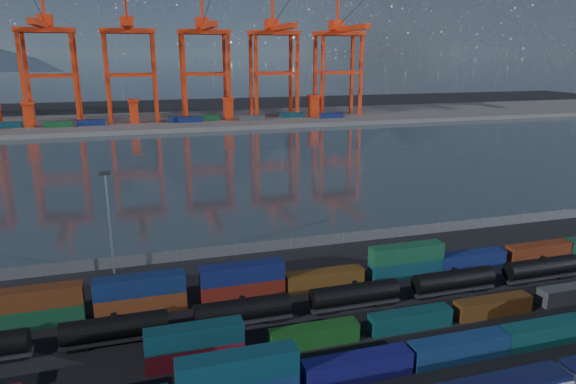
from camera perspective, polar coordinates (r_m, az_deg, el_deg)
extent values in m
plane|color=black|center=(68.38, 7.48, -14.52)|extent=(700.00, 700.00, 0.00)
plane|color=#2F3C44|center=(164.41, -7.54, 3.16)|extent=(700.00, 700.00, 0.00)
cube|color=#514F4C|center=(267.15, -11.26, 7.80)|extent=(700.00, 70.00, 2.00)
cone|color=#1E2630|center=(1775.06, 4.26, 20.12)|extent=(960.00, 960.00, 380.00)
cone|color=#1E2630|center=(1923.55, 14.54, 18.12)|extent=(840.00, 840.00, 300.00)
cube|color=#0D3948|center=(53.55, -5.61, -18.69)|extent=(12.10, 2.46, 2.62)
cube|color=#12125C|center=(58.33, 7.70, -18.72)|extent=(12.10, 2.46, 2.62)
cube|color=navy|center=(63.91, 18.47, -16.16)|extent=(12.10, 2.46, 2.62)
cube|color=#0D4546|center=(70.95, 26.70, -13.77)|extent=(12.10, 2.46, 2.62)
cube|color=#5D0E19|center=(61.00, -10.26, -17.32)|extent=(10.91, 2.22, 2.36)
cube|color=#0B333D|center=(59.78, -10.36, -15.41)|extent=(10.91, 2.22, 2.36)
cube|color=#134A15|center=(63.64, 2.92, -15.60)|extent=(10.91, 2.22, 2.36)
cube|color=#0B3B3D|center=(68.53, 13.42, -13.63)|extent=(10.91, 2.22, 2.36)
cube|color=#522E10|center=(75.01, 21.79, -11.71)|extent=(10.91, 2.22, 2.36)
cube|color=#3C3E41|center=(83.56, 29.14, -9.80)|extent=(10.91, 2.22, 2.36)
cube|color=#114125|center=(74.61, -26.28, -12.29)|extent=(11.93, 2.43, 2.58)
cube|color=#572811|center=(73.53, -26.52, -10.49)|extent=(11.93, 2.43, 2.58)
cube|color=#662D14|center=(73.30, -15.98, -11.73)|extent=(11.93, 2.43, 2.58)
cube|color=#0F214C|center=(72.19, -16.13, -9.89)|extent=(11.93, 2.43, 2.58)
cube|color=maroon|center=(74.43, -5.05, -10.73)|extent=(11.93, 2.43, 2.58)
cube|color=#0F194E|center=(73.35, -5.09, -8.91)|extent=(11.93, 2.43, 2.58)
cube|color=#593711|center=(77.56, 4.07, -9.60)|extent=(11.93, 2.43, 2.58)
cube|color=#0E3D49|center=(82.97, 12.93, -8.26)|extent=(11.93, 2.43, 2.58)
cube|color=#165231|center=(82.00, 13.04, -6.60)|extent=(11.93, 2.43, 2.58)
cube|color=navy|center=(89.15, 19.64, -7.11)|extent=(11.93, 2.43, 2.58)
cube|color=maroon|center=(97.45, 26.09, -5.90)|extent=(11.93, 2.43, 2.58)
cube|color=black|center=(68.97, -28.25, -15.81)|extent=(2.36, 1.70, 0.57)
cylinder|color=black|center=(66.46, -18.67, -14.04)|extent=(12.28, 2.74, 2.74)
cylinder|color=black|center=(65.76, -18.78, -12.88)|extent=(0.76, 0.76, 0.47)
cube|color=black|center=(67.19, -18.56, -15.17)|extent=(12.75, 1.89, 0.38)
cube|color=black|center=(67.76, -22.25, -15.64)|extent=(2.36, 1.70, 0.57)
cube|color=black|center=(67.25, -14.79, -15.19)|extent=(2.36, 1.70, 0.57)
cylinder|color=black|center=(67.32, -5.06, -12.84)|extent=(12.28, 2.74, 2.74)
cylinder|color=black|center=(66.63, -5.09, -11.69)|extent=(0.76, 0.76, 0.47)
cube|color=black|center=(68.04, -5.03, -13.97)|extent=(12.75, 1.89, 0.38)
cube|color=black|center=(67.64, -8.67, -14.65)|extent=(2.36, 1.70, 0.57)
cube|color=black|center=(69.07, -1.47, -13.79)|extent=(2.36, 1.70, 0.57)
cylinder|color=black|center=(71.61, 7.41, -11.11)|extent=(12.28, 2.74, 2.74)
cylinder|color=black|center=(70.96, 7.45, -10.02)|extent=(0.76, 0.76, 0.47)
cube|color=black|center=(72.28, 7.36, -12.19)|extent=(12.75, 1.89, 0.38)
cube|color=black|center=(70.99, 4.13, -12.98)|extent=(2.36, 1.70, 0.57)
cube|color=black|center=(74.14, 10.42, -11.91)|extent=(2.36, 1.70, 0.57)
cylinder|color=black|center=(78.76, 17.91, -9.24)|extent=(12.28, 2.74, 2.74)
cylinder|color=black|center=(78.17, 18.00, -8.22)|extent=(0.76, 0.76, 0.47)
cube|color=black|center=(79.38, 17.82, -10.23)|extent=(12.75, 1.89, 0.38)
cube|color=black|center=(77.35, 15.14, -11.02)|extent=(2.36, 1.70, 0.57)
cube|color=black|center=(81.89, 20.29, -9.95)|extent=(2.36, 1.70, 0.57)
cylinder|color=black|center=(88.09, 26.34, -7.49)|extent=(12.28, 2.74, 2.74)
cylinder|color=black|center=(87.56, 26.45, -6.57)|extent=(0.76, 0.76, 0.47)
cube|color=black|center=(88.64, 26.22, -8.39)|extent=(12.75, 1.89, 0.38)
cube|color=black|center=(86.07, 24.08, -9.11)|extent=(2.36, 1.70, 0.57)
cube|color=black|center=(91.62, 28.17, -8.15)|extent=(2.36, 1.70, 0.57)
cube|color=#595B5E|center=(91.73, 0.36, -5.75)|extent=(160.00, 0.06, 2.00)
cylinder|color=slate|center=(89.42, -25.21, -7.77)|extent=(0.12, 0.12, 2.20)
cylinder|color=slate|center=(88.31, -18.76, -7.38)|extent=(0.12, 0.12, 2.20)
cylinder|color=slate|center=(88.33, -12.23, -6.88)|extent=(0.12, 0.12, 2.20)
cylinder|color=slate|center=(89.47, -5.81, -6.31)|extent=(0.12, 0.12, 2.20)
cylinder|color=slate|center=(91.70, 0.36, -5.69)|extent=(0.12, 0.12, 2.20)
cylinder|color=slate|center=(94.93, 6.16, -5.04)|extent=(0.12, 0.12, 2.20)
cylinder|color=slate|center=(99.07, 11.52, -4.40)|extent=(0.12, 0.12, 2.20)
cylinder|color=slate|center=(104.01, 16.40, -3.77)|extent=(0.12, 0.12, 2.20)
cylinder|color=slate|center=(109.65, 20.81, -3.19)|extent=(0.12, 0.12, 2.20)
cylinder|color=slate|center=(115.87, 24.76, -2.65)|extent=(0.12, 0.12, 2.20)
cylinder|color=slate|center=(122.59, 28.28, -2.15)|extent=(0.12, 0.12, 2.20)
cylinder|color=slate|center=(84.10, -19.19, -3.53)|extent=(0.36, 0.36, 16.00)
cube|color=black|center=(81.95, -19.68, 1.99)|extent=(1.60, 0.40, 0.60)
cube|color=red|center=(257.44, -27.39, 10.84)|extent=(1.56, 1.56, 43.82)
cube|color=red|center=(268.94, -26.96, 11.01)|extent=(1.56, 1.56, 43.82)
cube|color=red|center=(254.52, -22.57, 11.34)|extent=(1.56, 1.56, 43.82)
cube|color=red|center=(266.15, -22.34, 11.47)|extent=(1.56, 1.56, 43.82)
cube|color=red|center=(255.67, -25.05, 11.58)|extent=(21.42, 1.36, 1.36)
cube|color=red|center=(267.24, -24.72, 11.71)|extent=(21.42, 1.36, 1.36)
cube|color=red|center=(261.48, -25.37, 15.95)|extent=(24.34, 13.63, 2.14)
cube|color=red|center=(250.00, -25.81, 16.45)|extent=(2.92, 46.74, 2.43)
cube|color=red|center=(265.54, -25.36, 16.87)|extent=(5.84, 7.79, 4.87)
cube|color=red|center=(264.12, -25.61, 18.45)|extent=(1.17, 1.17, 15.58)
cylinder|color=black|center=(248.11, -26.08, 18.03)|extent=(0.23, 40.08, 13.22)
cube|color=red|center=(253.60, -19.47, 11.61)|extent=(1.56, 1.56, 43.82)
cube|color=red|center=(265.26, -19.37, 11.74)|extent=(1.56, 1.56, 43.82)
cube|color=red|center=(253.61, -14.54, 11.98)|extent=(1.56, 1.56, 43.82)
cube|color=red|center=(265.27, -14.65, 12.09)|extent=(1.56, 1.56, 43.82)
cube|color=red|center=(253.29, -17.04, 12.30)|extent=(21.42, 1.36, 1.36)
cube|color=red|center=(264.96, -17.05, 12.40)|extent=(21.42, 1.36, 1.36)
cube|color=red|center=(259.15, -17.39, 16.70)|extent=(24.34, 13.63, 2.14)
cube|color=red|center=(247.56, -17.44, 17.25)|extent=(2.92, 46.74, 2.43)
cube|color=red|center=(263.25, -17.47, 17.61)|extent=(5.84, 7.79, 4.87)
cube|color=red|center=(261.81, -17.60, 19.23)|extent=(1.17, 1.17, 15.58)
cylinder|color=black|center=(245.66, -17.57, 18.86)|extent=(0.23, 40.08, 13.22)
cube|color=red|center=(254.56, -11.42, 12.17)|extent=(1.56, 1.56, 43.82)
cube|color=red|center=(266.18, -11.67, 12.27)|extent=(1.56, 1.56, 43.82)
cube|color=red|center=(257.50, -6.56, 12.39)|extent=(1.56, 1.56, 43.82)
cube|color=red|center=(268.99, -7.02, 12.49)|extent=(1.56, 1.56, 43.82)
cube|color=red|center=(255.72, -9.00, 12.78)|extent=(21.42, 1.36, 1.36)
cube|color=red|center=(267.29, -9.36, 12.86)|extent=(21.42, 1.36, 1.36)
cube|color=red|center=(261.52, -9.37, 17.14)|extent=(24.34, 13.63, 2.14)
cube|color=red|center=(250.05, -9.01, 17.70)|extent=(2.92, 46.74, 2.43)
cube|color=red|center=(265.58, -9.53, 18.05)|extent=(5.84, 7.79, 4.87)
cube|color=red|center=(264.16, -9.54, 19.65)|extent=(1.17, 1.17, 15.58)
cylinder|color=black|center=(248.16, -9.00, 19.30)|extent=(0.23, 40.08, 13.22)
cube|color=red|center=(260.26, -3.55, 12.49)|extent=(1.56, 1.56, 43.82)
cube|color=red|center=(271.64, -4.13, 12.59)|extent=(1.56, 1.56, 43.82)
cube|color=red|center=(265.97, 1.06, 12.57)|extent=(1.56, 1.56, 43.82)
cube|color=red|center=(277.12, 0.30, 12.67)|extent=(1.56, 1.56, 43.82)
cube|color=red|center=(262.83, -1.23, 13.02)|extent=(21.42, 1.36, 1.36)
cube|color=red|center=(274.10, -1.90, 13.10)|extent=(21.42, 1.36, 1.36)
cube|color=red|center=(268.48, -1.60, 17.27)|extent=(24.34, 13.63, 2.14)
cube|color=red|center=(257.31, -0.89, 17.80)|extent=(2.92, 46.74, 2.43)
cube|color=red|center=(272.44, -1.83, 18.16)|extent=(5.84, 7.79, 4.87)
cube|color=red|center=(271.05, -1.73, 19.72)|extent=(1.17, 1.17, 15.58)
cylinder|color=black|center=(255.48, -0.74, 19.35)|extent=(0.23, 40.08, 13.22)
cube|color=red|center=(270.41, 3.86, 12.58)|extent=(1.56, 1.56, 43.82)
cube|color=red|center=(281.38, 3.01, 12.69)|extent=(1.56, 1.56, 43.82)
cube|color=red|center=(278.62, 8.10, 12.54)|extent=(1.56, 1.56, 43.82)
cube|color=red|center=(289.28, 7.11, 12.66)|extent=(1.56, 1.56, 43.82)
cube|color=red|center=(274.25, 6.03, 13.03)|extent=(21.42, 1.36, 1.36)
cube|color=red|center=(285.07, 5.10, 13.13)|extent=(21.42, 1.36, 1.36)
cube|color=red|center=(279.68, 5.66, 17.12)|extent=(24.34, 13.63, 2.14)
cube|color=red|center=(268.97, 6.66, 17.59)|extent=(2.92, 46.74, 2.43)
cube|color=red|center=(283.48, 5.37, 17.98)|extent=(5.84, 7.79, 4.87)
cube|color=red|center=(282.14, 5.57, 19.48)|extent=(1.17, 1.17, 15.58)
cylinder|color=black|center=(267.22, 6.91, 19.06)|extent=(0.23, 40.08, 13.22)
cube|color=navy|center=(251.80, -10.78, 7.92)|extent=(12.00, 2.44, 2.60)
cube|color=navy|center=(264.95, 4.84, 8.47)|extent=(12.00, 2.44, 2.60)
cube|color=navy|center=(252.78, -11.80, 7.89)|extent=(12.00, 2.44, 2.60)
cube|color=#0C3842|center=(259.94, -28.78, 6.55)|extent=(12.00, 2.44, 2.60)
cube|color=#3F4244|center=(254.64, -4.01, 8.22)|extent=(12.00, 2.44, 2.60)
cube|color=#144C23|center=(252.11, -24.17, 6.88)|extent=(12.00, 2.44, 2.60)
cube|color=navy|center=(252.03, -21.06, 7.19)|extent=(12.00, 2.44, 2.60)
cube|color=#144C23|center=(257.56, -8.96, 8.15)|extent=(12.00, 2.44, 2.60)
cube|color=#0C3842|center=(266.15, 0.37, 8.55)|extent=(12.00, 2.44, 2.60)
cube|color=red|center=(259.25, -26.80, 7.60)|extent=(4.00, 6.00, 10.00)
cube|color=red|center=(258.74, -26.95, 8.80)|extent=(5.00, 7.00, 1.20)
cube|color=red|center=(255.34, -16.75, 8.48)|extent=(4.00, 6.00, 10.00)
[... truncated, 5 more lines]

